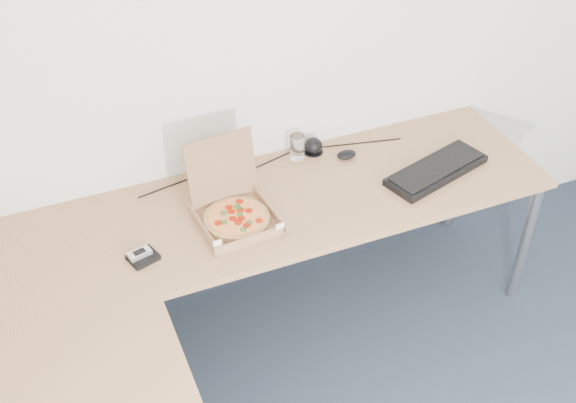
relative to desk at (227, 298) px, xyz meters
name	(u,v)px	position (x,y,z in m)	size (l,w,h in m)	color
desk	(227,298)	(0.00, 0.00, 0.00)	(2.50, 2.20, 0.73)	#AF7B51
pizza_box	(235,213)	(0.17, 0.38, 0.07)	(0.30, 0.35, 0.31)	#A2714B
drinking_glass	(297,147)	(0.58, 0.69, 0.09)	(0.07, 0.07, 0.12)	silver
keyboard	(436,170)	(1.11, 0.34, 0.05)	(0.50, 0.18, 0.03)	black
mouse	(346,155)	(0.79, 0.61, 0.05)	(0.09, 0.06, 0.03)	black
wallet	(143,257)	(-0.24, 0.30, 0.04)	(0.11, 0.09, 0.02)	black
phone	(140,254)	(-0.25, 0.30, 0.06)	(0.09, 0.05, 0.02)	#B2B5BA
dome_speaker	(313,145)	(0.67, 0.71, 0.07)	(0.09, 0.09, 0.08)	black
cable_bundle	(267,162)	(0.44, 0.71, 0.03)	(0.61, 0.04, 0.01)	black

